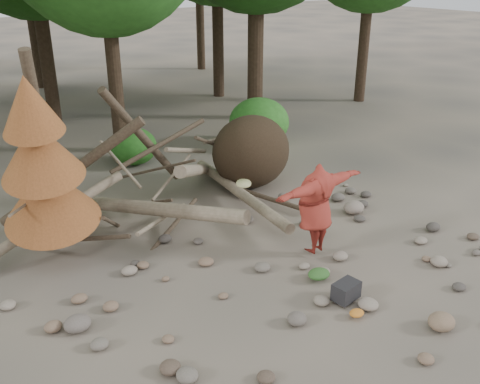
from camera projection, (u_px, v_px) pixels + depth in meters
ground at (279, 286)px, 10.18m from camera, size 120.00×120.00×0.00m
deadfall_pile at (235, 158)px, 14.04m from camera, size 8.55×5.24×3.30m
dead_conifer at (43, 167)px, 10.15m from camera, size 2.06×2.16×4.35m
bush_mid at (134, 146)px, 16.17m from camera, size 1.40×1.40×1.12m
bush_right at (259, 122)px, 17.77m from camera, size 2.00×2.00×1.60m
frisbee_thrower at (316, 208)px, 10.93m from camera, size 3.61×1.08×2.30m
backpack at (346, 294)px, 9.68m from camera, size 0.53×0.39×0.33m
cloth_green at (319, 276)px, 10.36m from camera, size 0.46×0.38×0.17m
cloth_orange at (356, 315)px, 9.27m from camera, size 0.28×0.23×0.10m
boulder_front_right at (441, 322)px, 8.96m from camera, size 0.48×0.43×0.29m
boulder_mid_right at (354, 207)px, 13.09m from camera, size 0.53×0.47×0.32m
boulder_mid_left at (77, 324)px, 8.92m from camera, size 0.46×0.41×0.27m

